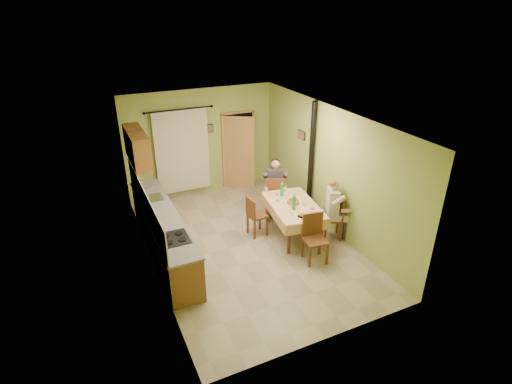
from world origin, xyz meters
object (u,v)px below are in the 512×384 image
chair_far (275,203)px  stove_flue (310,176)px  chair_left (257,223)px  chair_near (315,248)px  man_right (334,202)px  chair_right (332,226)px  dining_table (293,220)px  man_far (275,181)px

chair_far → stove_flue: (0.74, -0.36, 0.73)m
chair_far → chair_left: (-0.82, -0.70, -0.00)m
chair_near → man_right: bearing=-135.7°
chair_near → chair_left: (-0.64, 1.39, -0.00)m
chair_far → chair_near: 2.09m
chair_near → man_right: man_right is taller
chair_right → man_right: (-0.01, 0.01, 0.59)m
chair_far → chair_near: size_ratio=1.03×
dining_table → chair_right: (0.73, -0.48, -0.09)m
man_far → stove_flue: (0.73, -0.37, 0.15)m
dining_table → chair_near: size_ratio=1.76×
chair_far → stove_flue: 1.10m
man_far → stove_flue: size_ratio=0.50×
chair_near → chair_right: 1.00m
dining_table → chair_far: chair_far is taller
chair_near → man_far: man_far is taller
dining_table → man_right: size_ratio=1.26×
chair_far → man_right: bearing=-41.9°
chair_far → chair_left: chair_far is taller
chair_near → man_far: size_ratio=0.72×
chair_right → stove_flue: (0.10, 1.16, 0.74)m
chair_left → man_right: 1.77m
chair_near → chair_right: bearing=-136.3°
chair_left → chair_right: bearing=55.8°
chair_far → chair_near: (-0.18, -2.09, -0.00)m
stove_flue → chair_left: bearing=-167.7°
dining_table → stove_flue: stove_flue is taller
dining_table → chair_left: (-0.73, 0.34, -0.09)m
chair_near → stove_flue: stove_flue is taller
chair_right → stove_flue: 1.38m
chair_left → dining_table: bearing=60.0°
dining_table → stove_flue: (0.83, 0.68, 0.64)m
dining_table → chair_right: 0.88m
dining_table → man_right: (0.72, -0.47, 0.50)m
chair_near → chair_left: size_ratio=1.07×
dining_table → chair_left: size_ratio=1.89×
chair_left → stove_flue: 1.76m
man_right → stove_flue: bearing=18.2°
chair_near → stove_flue: (0.92, 1.73, 0.73)m
stove_flue → chair_far: bearing=154.0°
man_right → stove_flue: size_ratio=0.50×
chair_left → stove_flue: size_ratio=0.33×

